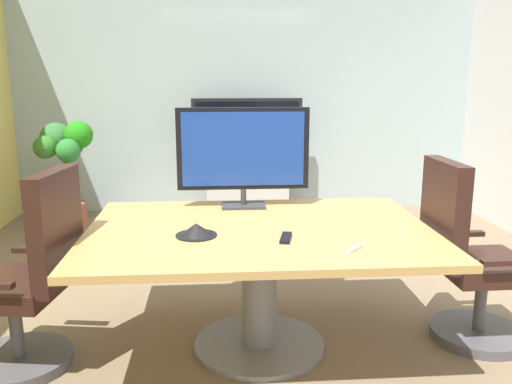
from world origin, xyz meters
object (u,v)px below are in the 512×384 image
at_px(wall_display_unit, 247,177).
at_px(conference_phone, 196,230).
at_px(conference_table, 259,256).
at_px(potted_plant, 65,163).
at_px(office_chair_left, 30,288).
at_px(remote_control, 286,238).
at_px(tv_monitor, 243,152).
at_px(office_chair_right, 468,267).

xyz_separation_m(wall_display_unit, conference_phone, (-0.45, -3.10, 0.31)).
xyz_separation_m(conference_table, potted_plant, (-1.72, 2.49, 0.15)).
distance_m(office_chair_left, remote_control, 1.38).
bearing_deg(conference_phone, tv_monitor, 65.74).
bearing_deg(office_chair_right, conference_phone, 94.10).
distance_m(office_chair_left, tv_monitor, 1.47).
distance_m(conference_table, conference_phone, 0.42).
relative_size(office_chair_right, remote_control, 6.41).
relative_size(office_chair_right, potted_plant, 0.97).
bearing_deg(remote_control, potted_plant, 137.08).
bearing_deg(conference_phone, remote_control, -11.59).
bearing_deg(tv_monitor, conference_table, -82.80).
xyz_separation_m(office_chair_left, wall_display_unit, (1.34, 3.10, -0.01)).
relative_size(potted_plant, remote_control, 6.59).
relative_size(office_chair_right, tv_monitor, 1.30).
xyz_separation_m(conference_table, remote_control, (0.12, -0.22, 0.18)).
height_order(wall_display_unit, potted_plant, wall_display_unit).
bearing_deg(potted_plant, remote_control, -55.76).
height_order(conference_phone, remote_control, conference_phone).
xyz_separation_m(office_chair_left, tv_monitor, (1.17, 0.63, 0.63)).
xyz_separation_m(tv_monitor, potted_plant, (-1.66, 1.99, -0.38)).
height_order(office_chair_right, potted_plant, potted_plant).
bearing_deg(tv_monitor, remote_control, -75.77).
height_order(office_chair_left, office_chair_right, same).
bearing_deg(conference_phone, conference_table, 20.09).
bearing_deg(conference_table, potted_plant, 124.72).
bearing_deg(office_chair_left, tv_monitor, 127.04).
height_order(conference_table, potted_plant, potted_plant).
relative_size(conference_table, wall_display_unit, 1.46).
xyz_separation_m(tv_monitor, wall_display_unit, (0.17, 2.47, -0.64)).
relative_size(conference_table, conference_phone, 8.69).
xyz_separation_m(conference_phone, remote_control, (0.47, -0.10, -0.02)).
distance_m(wall_display_unit, remote_control, 3.21).
bearing_deg(office_chair_right, remote_control, 100.86).
relative_size(office_chair_left, potted_plant, 0.97).
relative_size(wall_display_unit, remote_control, 7.71).
distance_m(wall_display_unit, conference_phone, 3.15).
bearing_deg(wall_display_unit, office_chair_right, -69.29).
bearing_deg(office_chair_right, conference_table, 89.53).
xyz_separation_m(conference_table, office_chair_right, (1.23, 0.00, -0.10)).
height_order(tv_monitor, potted_plant, tv_monitor).
bearing_deg(office_chair_left, office_chair_right, 101.81).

